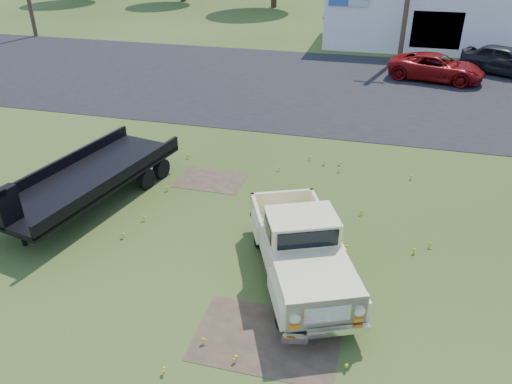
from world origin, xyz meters
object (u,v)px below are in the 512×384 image
at_px(vintage_pickup_truck, 301,247).
at_px(dark_sedan, 505,60).
at_px(flatbed_trailer, 88,174).
at_px(red_pickup, 436,68).

height_order(vintage_pickup_truck, dark_sedan, vintage_pickup_truck).
height_order(vintage_pickup_truck, flatbed_trailer, flatbed_trailer).
relative_size(red_pickup, dark_sedan, 1.06).
distance_m(vintage_pickup_truck, flatbed_trailer, 7.15).
height_order(vintage_pickup_truck, red_pickup, vintage_pickup_truck).
distance_m(vintage_pickup_truck, dark_sedan, 21.91).
bearing_deg(dark_sedan, flatbed_trailer, 170.80).
distance_m(flatbed_trailer, dark_sedan, 23.53).
height_order(flatbed_trailer, dark_sedan, flatbed_trailer).
xyz_separation_m(vintage_pickup_truck, red_pickup, (4.06, 18.41, -0.21)).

